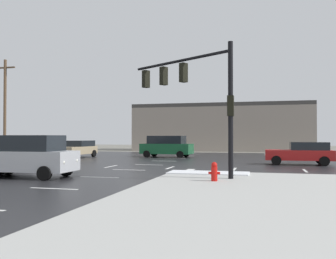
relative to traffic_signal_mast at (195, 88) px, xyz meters
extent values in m
plane|color=slate|center=(-4.48, 4.96, -4.35)|extent=(120.00, 120.00, 0.00)
cube|color=#232326|center=(-4.48, 4.96, -4.34)|extent=(44.00, 44.00, 0.02)
cube|color=white|center=(0.52, 0.96, -4.18)|extent=(4.00, 1.60, 0.06)
cube|color=silver|center=(-4.48, -5.04, -4.33)|extent=(2.00, 0.15, 0.01)
cube|color=silver|center=(-4.48, -1.04, -4.33)|extent=(2.00, 0.15, 0.01)
cube|color=silver|center=(-4.48, 2.96, -4.33)|extent=(2.00, 0.15, 0.01)
cube|color=silver|center=(-4.48, 6.96, -4.33)|extent=(2.00, 0.15, 0.01)
cube|color=silver|center=(-4.48, 10.96, -4.33)|extent=(2.00, 0.15, 0.01)
cube|color=silver|center=(-4.48, 14.96, -4.33)|extent=(2.00, 0.15, 0.01)
cube|color=silver|center=(-4.48, 18.96, -4.33)|extent=(2.00, 0.15, 0.01)
cube|color=silver|center=(-4.48, 22.96, -4.33)|extent=(2.00, 0.15, 0.01)
cube|color=silver|center=(-14.48, 4.96, -4.33)|extent=(0.15, 2.00, 0.01)
cube|color=silver|center=(-10.48, 4.96, -4.33)|extent=(0.15, 2.00, 0.01)
cube|color=silver|center=(-6.48, 4.96, -4.33)|extent=(0.15, 2.00, 0.01)
cube|color=silver|center=(-2.48, 4.96, -4.33)|extent=(0.15, 2.00, 0.01)
cube|color=silver|center=(1.52, 4.96, -4.33)|extent=(0.15, 2.00, 0.01)
cube|color=silver|center=(5.52, 4.96, -4.33)|extent=(0.15, 2.00, 0.01)
cube|color=silver|center=(-0.98, 0.96, -4.33)|extent=(0.45, 7.00, 0.01)
cylinder|color=black|center=(1.81, -1.10, -1.19)|extent=(0.22, 0.22, 6.05)
cylinder|color=black|center=(-0.90, 0.55, 1.44)|extent=(5.49, 3.43, 0.14)
cube|color=black|center=(-0.63, 0.39, 0.81)|extent=(0.43, 0.45, 0.95)
sphere|color=red|center=(-0.77, 0.47, 1.10)|extent=(0.20, 0.20, 0.20)
cube|color=black|center=(-1.85, 1.13, 0.81)|extent=(0.43, 0.45, 0.95)
sphere|color=red|center=(-1.99, 1.22, 1.10)|extent=(0.20, 0.20, 0.20)
cube|color=black|center=(-3.07, 1.88, 0.81)|extent=(0.43, 0.45, 0.95)
sphere|color=red|center=(-3.21, 1.96, 1.10)|extent=(0.20, 0.20, 0.20)
cube|color=black|center=(1.81, -1.10, -1.01)|extent=(0.28, 0.36, 0.90)
cylinder|color=red|center=(1.21, -2.13, -3.91)|extent=(0.26, 0.26, 0.60)
sphere|color=red|center=(1.21, -2.13, -3.54)|extent=(0.25, 0.25, 0.25)
cylinder|color=red|center=(1.03, -2.13, -3.88)|extent=(0.12, 0.11, 0.11)
cylinder|color=red|center=(1.39, -2.13, -3.88)|extent=(0.12, 0.11, 0.11)
cube|color=gray|center=(-2.38, 34.27, -1.40)|extent=(23.86, 8.00, 5.91)
cube|color=#3F3D3A|center=(-2.38, 34.27, 1.81)|extent=(23.86, 8.00, 0.50)
cube|color=#B7BABF|center=(-7.90, -2.02, -3.53)|extent=(4.84, 2.06, 0.95)
cube|color=black|center=(-7.90, -2.02, -2.68)|extent=(3.40, 1.87, 0.75)
cylinder|color=black|center=(-6.29, -1.01, -4.00)|extent=(0.67, 0.24, 0.66)
cylinder|color=black|center=(-6.25, -2.96, -4.00)|extent=(0.67, 0.24, 0.66)
cylinder|color=black|center=(-9.56, -1.08, -4.00)|extent=(0.67, 0.24, 0.66)
sphere|color=white|center=(-5.57, -1.34, -3.53)|extent=(0.18, 0.18, 0.18)
sphere|color=white|center=(-5.54, -2.59, -3.53)|extent=(0.18, 0.18, 0.18)
cylinder|color=black|center=(-9.92, -1.27, -4.00)|extent=(0.67, 0.27, 0.66)
sphere|color=white|center=(-9.18, -1.56, -3.53)|extent=(0.18, 0.18, 0.18)
cube|color=#195933|center=(-5.63, 16.16, -3.53)|extent=(4.94, 2.32, 0.95)
cube|color=black|center=(-5.63, 16.16, -2.68)|extent=(3.49, 2.05, 0.75)
cylinder|color=black|center=(-7.34, 15.32, -4.00)|extent=(0.68, 0.27, 0.66)
cylinder|color=black|center=(-7.18, 17.27, -4.00)|extent=(0.68, 0.27, 0.66)
cylinder|color=black|center=(-4.08, 15.06, -4.00)|extent=(0.68, 0.27, 0.66)
cylinder|color=black|center=(-3.93, 17.01, -4.00)|extent=(0.68, 0.27, 0.66)
sphere|color=white|center=(-8.02, 15.73, -3.53)|extent=(0.18, 0.18, 0.18)
sphere|color=white|center=(-7.93, 16.97, -3.53)|extent=(0.18, 0.18, 0.18)
cube|color=black|center=(-11.45, 1.07, -3.03)|extent=(2.48, 1.66, 0.55)
cylinder|color=black|center=(-10.60, 0.18, -4.00)|extent=(0.66, 0.22, 0.66)
cylinder|color=black|center=(-10.60, 1.98, -4.00)|extent=(0.66, 0.22, 0.66)
cube|color=#B21919|center=(5.59, 9.61, -3.65)|extent=(4.50, 1.81, 0.70)
cube|color=black|center=(6.26, 9.61, -3.03)|extent=(2.48, 1.66, 0.55)
cylinder|color=black|center=(4.06, 8.71, -4.00)|extent=(0.66, 0.22, 0.66)
cylinder|color=black|center=(4.06, 10.51, -4.00)|extent=(0.66, 0.22, 0.66)
cylinder|color=black|center=(7.12, 8.71, -4.00)|extent=(0.66, 0.22, 0.66)
cylinder|color=black|center=(7.12, 10.51, -4.00)|extent=(0.66, 0.22, 0.66)
sphere|color=white|center=(3.39, 9.03, -3.65)|extent=(0.18, 0.18, 0.18)
sphere|color=white|center=(3.39, 10.18, -3.65)|extent=(0.18, 0.18, 0.18)
cube|color=tan|center=(-13.56, 13.52, -3.65)|extent=(2.10, 4.61, 0.70)
cube|color=black|center=(-13.51, 14.19, -3.03)|extent=(1.82, 2.58, 0.55)
cylinder|color=black|center=(-12.76, 11.93, -4.00)|extent=(0.26, 0.67, 0.66)
cylinder|color=black|center=(-14.56, 12.05, -4.00)|extent=(0.26, 0.67, 0.66)
cylinder|color=black|center=(-12.56, 14.99, -4.00)|extent=(0.26, 0.67, 0.66)
cylinder|color=black|center=(-14.35, 15.11, -4.00)|extent=(0.26, 0.67, 0.66)
sphere|color=white|center=(-13.13, 11.29, -3.65)|extent=(0.18, 0.18, 0.18)
sphere|color=white|center=(-14.28, 11.36, -3.65)|extent=(0.18, 0.18, 0.18)
cylinder|color=brown|center=(-21.79, 14.00, 0.49)|extent=(0.28, 0.28, 9.68)
cube|color=brown|center=(-21.79, 14.00, 4.52)|extent=(2.20, 0.14, 0.14)
camera|label=1|loc=(3.17, -17.44, -2.35)|focal=39.33mm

